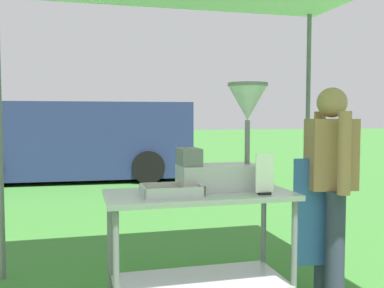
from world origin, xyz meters
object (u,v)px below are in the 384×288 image
(donut_cart, at_px, (199,227))
(menu_sign, at_px, (265,177))
(vendor, at_px, (330,183))
(donut_tray, at_px, (172,192))
(donut_fryer, at_px, (227,147))
(van_navy, at_px, (73,140))

(donut_cart, distance_m, menu_sign, 0.57)
(donut_cart, xyz_separation_m, vendor, (1.00, -0.01, 0.27))
(donut_cart, height_order, donut_tray, donut_tray)
(menu_sign, bearing_deg, donut_tray, 169.45)
(donut_cart, bearing_deg, vendor, -0.54)
(donut_tray, relative_size, donut_fryer, 0.52)
(donut_cart, xyz_separation_m, menu_sign, (0.40, -0.20, 0.36))
(vendor, height_order, van_navy, van_navy)
(donut_fryer, relative_size, vendor, 0.47)
(menu_sign, bearing_deg, vendor, 17.19)
(vendor, bearing_deg, donut_cart, 179.46)
(menu_sign, bearing_deg, donut_fryer, 123.60)
(donut_fryer, height_order, menu_sign, donut_fryer)
(menu_sign, relative_size, vendor, 0.17)
(donut_tray, bearing_deg, van_navy, 95.42)
(menu_sign, height_order, vendor, vendor)
(vendor, bearing_deg, donut_fryer, 174.58)
(donut_cart, height_order, menu_sign, menu_sign)
(donut_fryer, xyz_separation_m, menu_sign, (0.17, -0.26, -0.19))
(donut_cart, distance_m, donut_tray, 0.35)
(donut_cart, xyz_separation_m, donut_tray, (-0.21, -0.08, 0.26))
(menu_sign, distance_m, vendor, 0.64)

